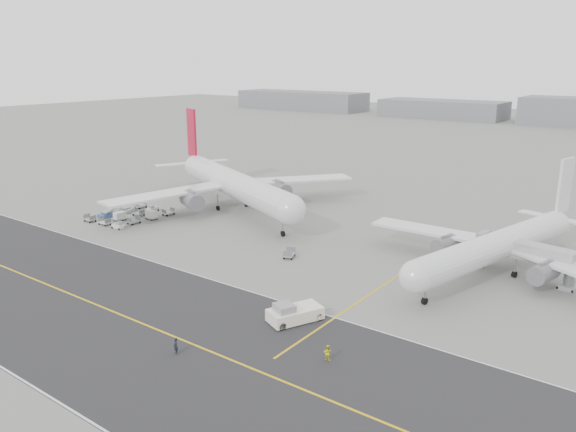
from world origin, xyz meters
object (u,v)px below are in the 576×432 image
Objects in this scene: jet_bridge at (526,252)px; ground_crew_b at (327,353)px; ground_crew_a at (176,346)px; pushback_tug at (294,313)px; airliner_a at (232,183)px; airliner_b at (500,245)px.

jet_bridge is 8.38× the size of ground_crew_b.
ground_crew_a is 16.95m from ground_crew_b.
jet_bridge reaches higher than pushback_tug.
jet_bridge is 40.04m from ground_crew_b.
airliner_a is at bearing 164.07° from pushback_tug.
airliner_b reaches higher than ground_crew_b.
pushback_tug is 38.23m from jet_bridge.
airliner_a is 30.06× the size of ground_crew_b.
ground_crew_a is (-25.17, -47.36, -3.04)m from jet_bridge.
airliner_a reaches higher than airliner_b.
ground_crew_a reaches higher than ground_crew_b.
airliner_b is 38.87m from ground_crew_b.
jet_bridge is (19.37, 32.83, 2.94)m from pushback_tug.
pushback_tug is 4.86× the size of ground_crew_b.
airliner_a is at bearing -171.05° from airliner_b.
ground_crew_b is (52.38, -42.92, -4.91)m from airliner_a.
pushback_tug is (43.78, -37.31, -4.77)m from airliner_a.
jet_bridge is at bearing -118.58° from ground_crew_b.
airliner_b is 51.74m from ground_crew_a.
pushback_tug is 15.65m from ground_crew_a.
pushback_tug reaches higher than ground_crew_a.
airliner_b is at bearing 89.79° from ground_crew_a.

